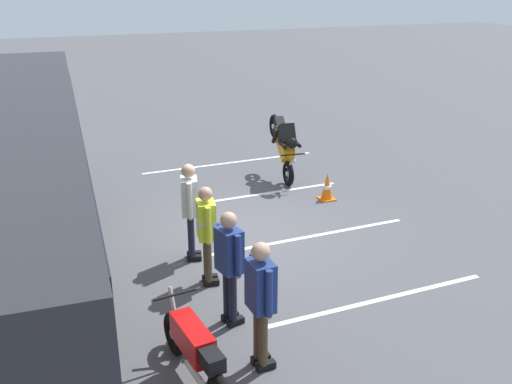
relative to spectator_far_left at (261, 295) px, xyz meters
name	(u,v)px	position (x,y,z in m)	size (l,w,h in m)	color
ground_plane	(241,233)	(4.00, -1.11, -1.07)	(80.00, 80.00, 0.00)	#4C4C51
spectator_far_left	(261,295)	(0.00, 0.00, 0.00)	(0.57, 0.33, 1.79)	#473823
spectator_left	(229,259)	(1.09, 0.06, -0.02)	(0.58, 0.37, 1.77)	black
spectator_centre	(207,227)	(2.33, 0.04, -0.06)	(0.58, 0.36, 1.70)	#473823
spectator_right	(190,204)	(3.27, 0.07, 0.00)	(0.58, 0.37, 1.79)	black
parked_motorcycle_silver	(196,352)	(-0.05, 0.87, -0.59)	(2.05, 0.59, 0.99)	black
stunt_motorcycle	(284,142)	(6.55, -3.11, -0.09)	(2.06, 0.61, 1.61)	black
traffic_cone	(327,187)	(5.03, -3.53, -0.77)	(0.34, 0.34, 0.63)	orange
bay_line_b	(378,300)	(0.87, -2.31, -1.07)	(0.25, 4.00, 0.01)	white
bay_line_c	(310,237)	(3.37, -2.31, -1.07)	(0.26, 4.20, 0.01)	white
bay_line_d	(263,194)	(5.86, -2.31, -1.07)	(0.24, 3.73, 0.01)	white
bay_line_e	(230,163)	(8.36, -2.31, -1.07)	(0.28, 4.80, 0.01)	white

